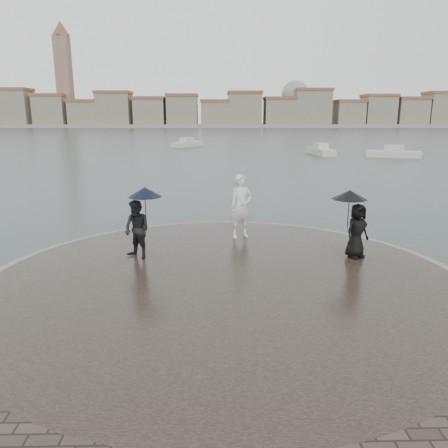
{
  "coord_description": "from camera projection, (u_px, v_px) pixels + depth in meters",
  "views": [
    {
      "loc": [
        -0.26,
        -6.86,
        4.36
      ],
      "look_at": [
        0.0,
        4.8,
        1.45
      ],
      "focal_mm": 35.0,
      "sensor_mm": 36.0,
      "label": 1
    }
  ],
  "objects": [
    {
      "name": "boats",
      "position": [
        289.0,
        149.0,
        52.91
      ],
      "size": [
        28.07,
        21.54,
        1.5
      ],
      "color": "beige",
      "rests_on": "ground"
    },
    {
      "name": "kerb_ring",
      "position": [
        225.0,
        286.0,
        11.07
      ],
      "size": [
        12.5,
        12.5,
        0.32
      ],
      "primitive_type": "cylinder",
      "color": "gray",
      "rests_on": "ground"
    },
    {
      "name": "ground",
      "position": [
        230.0,
        369.0,
        7.71
      ],
      "size": [
        400.0,
        400.0,
        0.0
      ],
      "primitive_type": "plane",
      "color": "#2B3835",
      "rests_on": "ground"
    },
    {
      "name": "visitor_right",
      "position": [
        355.0,
        220.0,
        12.43
      ],
      "size": [
        1.22,
        1.02,
        1.95
      ],
      "color": "black",
      "rests_on": "quay_tip"
    },
    {
      "name": "quay_tip",
      "position": [
        225.0,
        285.0,
        11.06
      ],
      "size": [
        11.9,
        11.9,
        0.36
      ],
      "primitive_type": "cylinder",
      "color": "#2D261E",
      "rests_on": "ground"
    },
    {
      "name": "far_skyline",
      "position": [
        198.0,
        112.0,
        162.12
      ],
      "size": [
        260.0,
        20.0,
        37.0
      ],
      "color": "gray",
      "rests_on": "ground"
    },
    {
      "name": "visitor_left",
      "position": [
        139.0,
        221.0,
        12.4
      ],
      "size": [
        1.25,
        1.08,
        2.04
      ],
      "color": "black",
      "rests_on": "quay_tip"
    },
    {
      "name": "statue",
      "position": [
        241.0,
        206.0,
        14.48
      ],
      "size": [
        0.9,
        0.74,
        2.13
      ],
      "primitive_type": "imported",
      "rotation": [
        0.0,
        0.0,
        0.34
      ],
      "color": "silver",
      "rests_on": "quay_tip"
    }
  ]
}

